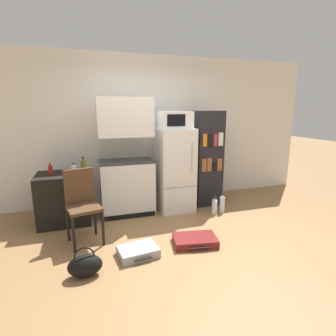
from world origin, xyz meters
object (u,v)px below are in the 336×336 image
object	(u,v)px
side_table	(64,198)
water_bottle_back	(214,207)
kitchen_hutch	(126,163)
refrigerator	(175,170)
microwave	(175,120)
chair	(82,199)
handbag	(85,265)
suitcase_large_flat	(195,240)
bottle_clear_short	(74,170)
bottle_olive_oil	(84,167)
suitcase_small_flat	(138,252)
water_bottle_front	(214,204)
water_bottle_middle	(222,204)
bookshelf	(207,158)
bottle_ketchup_red	(50,170)

from	to	relation	value
side_table	water_bottle_back	size ratio (longest dim) A/B	2.60
kitchen_hutch	refrigerator	bearing A→B (deg)	-3.25
microwave	chair	xyz separation A→B (m)	(-1.54, -0.73, -0.98)
handbag	suitcase_large_flat	bearing A→B (deg)	11.29
chair	handbag	xyz separation A→B (m)	(0.01, -0.83, -0.46)
bottle_clear_short	suitcase_large_flat	bearing A→B (deg)	-36.88
refrigerator	water_bottle_back	world-z (taller)	refrigerator
side_table	bottle_olive_oil	distance (m)	0.60
microwave	chair	world-z (taller)	microwave
bottle_clear_short	suitcase_small_flat	distance (m)	1.58
suitcase_small_flat	bottle_clear_short	bearing A→B (deg)	113.99
microwave	suitcase_large_flat	bearing A→B (deg)	-96.85
suitcase_small_flat	water_bottle_front	bearing A→B (deg)	25.79
refrigerator	handbag	bearing A→B (deg)	-134.53
water_bottle_front	water_bottle_middle	world-z (taller)	water_bottle_middle
chair	side_table	bearing A→B (deg)	97.65
chair	suitcase_large_flat	world-z (taller)	chair
suitcase_small_flat	water_bottle_back	bearing A→B (deg)	23.66
suitcase_small_flat	water_bottle_middle	xyz separation A→B (m)	(1.64, 0.92, 0.09)
microwave	side_table	bearing A→B (deg)	-179.56
microwave	suitcase_small_flat	xyz separation A→B (m)	(-0.92, -1.33, -1.51)
kitchen_hutch	chair	size ratio (longest dim) A/B	1.97
microwave	bookshelf	size ratio (longest dim) A/B	0.31
bookshelf	handbag	size ratio (longest dim) A/B	4.75
bookshelf	refrigerator	bearing A→B (deg)	-171.65
refrigerator	water_bottle_front	bearing A→B (deg)	-26.91
suitcase_large_flat	handbag	size ratio (longest dim) A/B	1.70
kitchen_hutch	bottle_clear_short	bearing A→B (deg)	-164.95
water_bottle_back	bottle_clear_short	bearing A→B (deg)	173.16
side_table	bottle_ketchup_red	bearing A→B (deg)	-176.02
refrigerator	suitcase_small_flat	distance (m)	1.75
bottle_clear_short	refrigerator	bearing A→B (deg)	5.93
chair	suitcase_small_flat	size ratio (longest dim) A/B	1.93
kitchen_hutch	water_bottle_front	world-z (taller)	kitchen_hutch
bookshelf	suitcase_large_flat	world-z (taller)	bookshelf
bottle_ketchup_red	handbag	distance (m)	1.75
kitchen_hutch	bottle_olive_oil	world-z (taller)	kitchen_hutch
microwave	kitchen_hutch	bearing A→B (deg)	176.65
kitchen_hutch	water_bottle_back	distance (m)	1.65
bottle_clear_short	chair	size ratio (longest dim) A/B	0.19
side_table	refrigerator	bearing A→B (deg)	0.49
handbag	water_bottle_middle	size ratio (longest dim) A/B	1.04
bottle_olive_oil	bottle_clear_short	size ratio (longest dim) A/B	1.39
handbag	bookshelf	bearing A→B (deg)	37.10
water_bottle_front	bottle_ketchup_red	bearing A→B (deg)	173.63
kitchen_hutch	suitcase_small_flat	distance (m)	1.61
water_bottle_back	side_table	bearing A→B (deg)	170.05
side_table	suitcase_large_flat	world-z (taller)	side_table
water_bottle_middle	suitcase_small_flat	bearing A→B (deg)	-150.70
bottle_olive_oil	water_bottle_front	world-z (taller)	bottle_olive_oil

